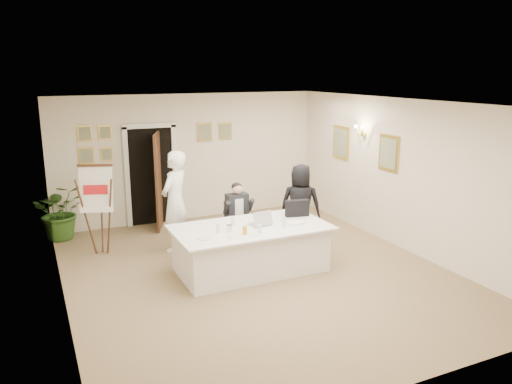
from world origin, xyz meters
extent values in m
plane|color=brown|center=(0.00, 0.00, 0.00)|extent=(7.00, 7.00, 0.00)
cube|color=white|center=(0.00, 0.00, 2.80)|extent=(6.00, 7.00, 0.02)
cube|color=white|center=(0.00, 3.50, 1.40)|extent=(6.00, 0.10, 2.80)
cube|color=white|center=(0.00, -3.50, 1.40)|extent=(6.00, 0.10, 2.80)
cube|color=white|center=(-3.00, 0.00, 1.40)|extent=(0.10, 7.00, 2.80)
cube|color=white|center=(3.00, 0.00, 1.40)|extent=(0.10, 7.00, 2.80)
cube|color=black|center=(-0.90, 3.47, 1.05)|extent=(0.92, 0.06, 2.10)
cube|color=white|center=(-1.42, 3.44, 1.05)|extent=(0.10, 0.06, 2.20)
cube|color=white|center=(-0.38, 3.44, 1.05)|extent=(0.10, 0.06, 2.20)
cube|color=black|center=(-0.85, 3.05, 1.03)|extent=(0.33, 0.81, 2.02)
cube|color=silver|center=(-0.05, 0.11, 0.38)|extent=(2.39, 1.19, 0.75)
cube|color=silver|center=(-0.05, 0.11, 0.76)|extent=(2.57, 1.37, 0.03)
cube|color=white|center=(-2.23, 1.84, 1.25)|extent=(0.60, 0.35, 0.81)
imported|color=white|center=(-0.91, 1.60, 0.94)|extent=(0.81, 0.80, 1.88)
imported|color=black|center=(1.35, 0.90, 0.79)|extent=(0.92, 0.84, 1.58)
imported|color=#2C561C|center=(-2.80, 3.20, 0.57)|extent=(1.08, 0.95, 1.13)
cube|color=black|center=(0.94, 0.31, 0.92)|extent=(0.43, 0.20, 0.29)
cube|color=white|center=(0.70, -0.08, 0.79)|extent=(0.31, 0.24, 0.03)
cylinder|color=white|center=(-0.94, -0.15, 0.78)|extent=(0.30, 0.30, 0.01)
cylinder|color=white|center=(-0.50, -0.27, 0.78)|extent=(0.23, 0.23, 0.01)
cylinder|color=white|center=(-0.19, -0.31, 0.78)|extent=(0.23, 0.23, 0.01)
cylinder|color=silver|center=(-0.65, 0.05, 0.84)|extent=(0.08, 0.08, 0.14)
cylinder|color=silver|center=(-0.06, -0.26, 0.84)|extent=(0.07, 0.07, 0.14)
cylinder|color=silver|center=(0.45, -0.12, 0.84)|extent=(0.07, 0.07, 0.14)
cylinder|color=silver|center=(-0.31, 0.26, 0.84)|extent=(0.07, 0.07, 0.14)
cylinder|color=orange|center=(-0.30, -0.22, 0.84)|extent=(0.09, 0.09, 0.13)
cylinder|color=silver|center=(-0.47, 0.01, 0.83)|extent=(0.10, 0.10, 0.11)
camera|label=1|loc=(-3.28, -7.08, 3.30)|focal=35.00mm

